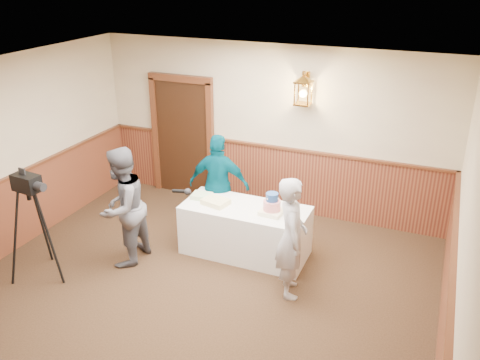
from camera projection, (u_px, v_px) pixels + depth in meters
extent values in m
plane|color=black|center=(166.00, 327.00, 5.98)|extent=(7.00, 7.00, 0.00)
cube|color=beige|center=(269.00, 129.00, 8.39)|extent=(6.00, 0.02, 2.80)
cube|color=beige|center=(460.00, 286.00, 4.36)|extent=(0.02, 7.00, 2.80)
cube|color=white|center=(149.00, 93.00, 4.87)|extent=(6.00, 7.00, 0.02)
cube|color=#4F2016|center=(267.00, 177.00, 8.71)|extent=(5.98, 0.04, 1.10)
cube|color=#542916|center=(268.00, 146.00, 8.47)|extent=(5.98, 0.07, 0.04)
cube|color=black|center=(183.00, 138.00, 9.05)|extent=(1.00, 0.06, 2.10)
cube|color=white|center=(245.00, 230.00, 7.36)|extent=(1.80, 0.80, 0.75)
cube|color=#FFF4C8|center=(272.00, 212.00, 7.01)|extent=(0.32, 0.32, 0.06)
cylinder|color=red|center=(272.00, 205.00, 6.97)|extent=(0.24, 0.24, 0.14)
cylinder|color=navy|center=(272.00, 197.00, 6.92)|extent=(0.17, 0.17, 0.11)
cube|color=#E5E188|center=(216.00, 202.00, 7.29)|extent=(0.41, 0.35, 0.07)
cube|color=#B7E09E|center=(202.00, 196.00, 7.47)|extent=(0.31, 0.26, 0.07)
imported|color=#56575F|center=(122.00, 207.00, 6.97)|extent=(0.65, 0.83, 1.71)
cylinder|color=black|center=(180.00, 191.00, 6.32)|extent=(0.23, 0.09, 0.09)
sphere|color=black|center=(188.00, 192.00, 6.24)|extent=(0.08, 0.08, 0.08)
imported|color=#A8A7AE|center=(291.00, 238.00, 6.31)|extent=(0.58, 0.69, 1.61)
imported|color=#004557|center=(219.00, 185.00, 7.77)|extent=(0.99, 0.52, 1.61)
cube|color=black|center=(26.00, 183.00, 6.42)|extent=(0.38, 0.24, 0.22)
cylinder|color=black|center=(40.00, 186.00, 6.32)|extent=(0.16, 0.12, 0.11)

